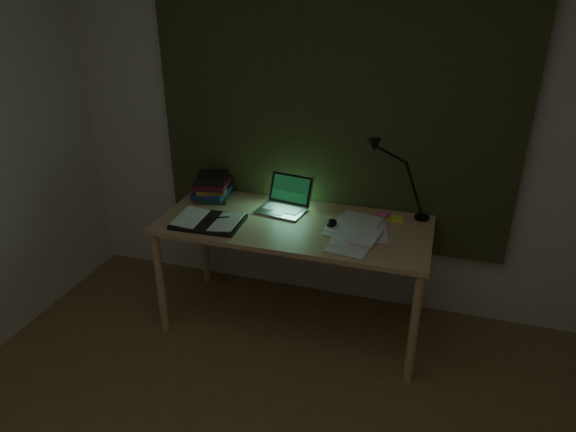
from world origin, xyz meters
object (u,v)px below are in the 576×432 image
at_px(loose_papers, 355,234).
at_px(desk_lamp, 426,182).
at_px(open_textbook, 209,221).
at_px(desk, 294,275).
at_px(laptop, 281,197).
at_px(book_stack, 212,186).

bearing_deg(loose_papers, desk_lamp, 44.43).
xyz_separation_m(open_textbook, loose_papers, (0.85, 0.10, -0.01)).
distance_m(desk, laptop, 0.49).
height_order(open_textbook, desk_lamp, desk_lamp).
distance_m(open_textbook, desk_lamp, 1.28).
relative_size(desk, desk_lamp, 3.32).
bearing_deg(desk_lamp, laptop, -154.50).
height_order(laptop, open_textbook, laptop).
height_order(desk, desk_lamp, desk_lamp).
relative_size(open_textbook, desk_lamp, 0.82).
bearing_deg(book_stack, open_textbook, -69.03).
distance_m(book_stack, desk_lamp, 1.33).
relative_size(laptop, book_stack, 1.32).
xyz_separation_m(open_textbook, book_stack, (-0.14, 0.36, 0.06)).
bearing_deg(book_stack, loose_papers, -14.54).
relative_size(open_textbook, book_stack, 1.61).
height_order(book_stack, loose_papers, book_stack).
bearing_deg(open_textbook, loose_papers, 4.96).
height_order(laptop, desk_lamp, desk_lamp).
distance_m(laptop, open_textbook, 0.46).
relative_size(desk, open_textbook, 4.05).
bearing_deg(desk, book_stack, 161.88).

